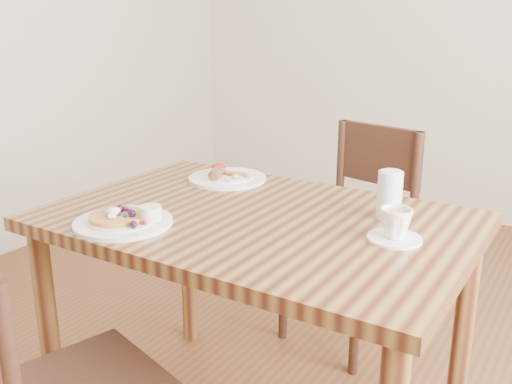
# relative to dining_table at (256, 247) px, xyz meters

# --- Properties ---
(dining_table) EXTENTS (1.20, 0.80, 0.75)m
(dining_table) POSITION_rel_dining_table_xyz_m (0.00, 0.00, 0.00)
(dining_table) COLOR brown
(dining_table) RESTS_ON ground
(chair_far) EXTENTS (0.50, 0.50, 0.88)m
(chair_far) POSITION_rel_dining_table_xyz_m (0.02, 0.74, -0.16)
(chair_far) COLOR #3A1C15
(chair_far) RESTS_ON ground
(pancake_plate) EXTENTS (0.27, 0.27, 0.06)m
(pancake_plate) POSITION_rel_dining_table_xyz_m (-0.26, -0.26, 0.11)
(pancake_plate) COLOR white
(pancake_plate) RESTS_ON dining_table
(breakfast_plate) EXTENTS (0.27, 0.27, 0.04)m
(breakfast_plate) POSITION_rel_dining_table_xyz_m (-0.29, 0.26, 0.11)
(breakfast_plate) COLOR white
(breakfast_plate) RESTS_ON dining_table
(teacup_saucer) EXTENTS (0.14, 0.14, 0.09)m
(teacup_saucer) POSITION_rel_dining_table_xyz_m (0.40, 0.03, 0.14)
(teacup_saucer) COLOR white
(teacup_saucer) RESTS_ON dining_table
(water_glass) EXTENTS (0.07, 0.07, 0.14)m
(water_glass) POSITION_rel_dining_table_xyz_m (0.33, 0.18, 0.17)
(water_glass) COLOR silver
(water_glass) RESTS_ON dining_table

